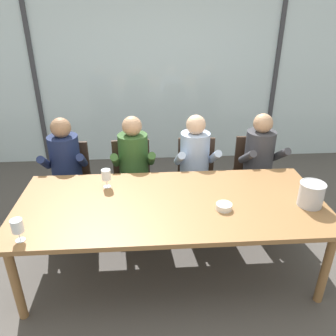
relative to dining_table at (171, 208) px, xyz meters
The scene contains 18 objects.
ground 1.21m from the dining_table, 90.00° to the left, with size 14.00×14.00×0.00m, color #4C4742.
window_glass_panel 2.64m from the dining_table, 90.00° to the left, with size 7.82×0.03×2.60m, color silver.
window_mullion_left 3.16m from the dining_table, 124.66° to the left, with size 0.06×0.06×2.60m, color #38383D.
window_mullion_right 3.16m from the dining_table, 55.34° to the left, with size 0.06×0.06×2.60m, color #38383D.
hillside_vineyard 6.20m from the dining_table, 90.00° to the left, with size 13.82×2.40×1.54m, color #568942.
dining_table is the anchor object (origin of this frame).
chair_near_curtain 1.44m from the dining_table, 138.08° to the left, with size 0.47×0.47×0.89m.
chair_left_of_center 1.04m from the dining_table, 110.85° to the left, with size 0.47×0.47×0.89m.
chair_center 1.05m from the dining_table, 69.20° to the left, with size 0.46×0.46×0.89m.
chair_right_of_center 1.43m from the dining_table, 43.13° to the left, with size 0.47×0.47×0.89m.
person_navy_polo 1.35m from the dining_table, 141.85° to the left, with size 0.48×0.63×1.21m.
person_olive_shirt 0.90m from the dining_table, 111.95° to the left, with size 0.47×0.62×1.21m.
person_pale_blue_shirt 0.90m from the dining_table, 67.93° to the left, with size 0.48×0.62×1.21m.
person_charcoal_jacket 1.36m from the dining_table, 38.11° to the left, with size 0.49×0.63×1.21m.
ice_bucket_primary 1.17m from the dining_table, ahead, with size 0.21×0.21×0.21m.
tasting_bowl 0.46m from the dining_table, 18.51° to the right, with size 0.13×0.13×0.05m, color silver.
wine_glass_by_left_taster 1.20m from the dining_table, 158.20° to the right, with size 0.08×0.08×0.17m.
wine_glass_near_bucket 0.66m from the dining_table, 152.00° to the left, with size 0.08×0.08×0.17m.
Camera 1 is at (-0.19, -2.40, 2.23)m, focal length 35.39 mm.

